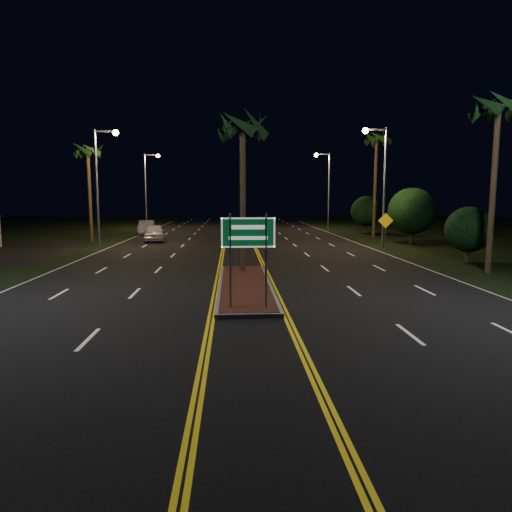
{
  "coord_description": "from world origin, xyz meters",
  "views": [
    {
      "loc": [
        -0.53,
        -12.33,
        3.89
      ],
      "look_at": [
        0.26,
        2.88,
        1.9
      ],
      "focal_mm": 32.0,
      "sensor_mm": 36.0,
      "label": 1
    }
  ],
  "objects": [
    {
      "name": "palm_right_near",
      "position": [
        12.5,
        10.0,
        8.21
      ],
      "size": [
        2.4,
        2.4,
        9.3
      ],
      "color": "#382819",
      "rests_on": "ground"
    },
    {
      "name": "car_near",
      "position": [
        -7.4,
        28.22,
        0.87
      ],
      "size": [
        2.87,
        5.44,
        1.73
      ],
      "primitive_type": "imported",
      "rotation": [
        0.0,
        0.0,
        0.13
      ],
      "color": "silver",
      "rests_on": "ground"
    },
    {
      "name": "palm_median",
      "position": [
        0.0,
        10.5,
        7.28
      ],
      "size": [
        2.4,
        2.4,
        8.3
      ],
      "color": "#382819",
      "rests_on": "ground"
    },
    {
      "name": "streetlight_right_far",
      "position": [
        10.61,
        42.0,
        5.66
      ],
      "size": [
        1.91,
        0.44,
        9.0
      ],
      "color": "gray",
      "rests_on": "ground"
    },
    {
      "name": "ground",
      "position": [
        0.0,
        0.0,
        0.0
      ],
      "size": [
        120.0,
        120.0,
        0.0
      ],
      "primitive_type": "plane",
      "color": "black",
      "rests_on": "ground"
    },
    {
      "name": "palm_left_far",
      "position": [
        -12.8,
        28.0,
        7.75
      ],
      "size": [
        2.4,
        2.4,
        8.8
      ],
      "color": "#382819",
      "rests_on": "ground"
    },
    {
      "name": "shrub_near",
      "position": [
        13.5,
        14.0,
        1.95
      ],
      "size": [
        2.7,
        2.7,
        3.3
      ],
      "color": "#382819",
      "rests_on": "ground"
    },
    {
      "name": "streetlight_left_far",
      "position": [
        -10.61,
        44.0,
        5.66
      ],
      "size": [
        1.91,
        0.44,
        9.0
      ],
      "color": "gray",
      "rests_on": "ground"
    },
    {
      "name": "highway_sign",
      "position": [
        0.0,
        2.8,
        2.4
      ],
      "size": [
        1.8,
        0.08,
        3.2
      ],
      "color": "gray",
      "rests_on": "ground"
    },
    {
      "name": "shrub_mid",
      "position": [
        14.0,
        24.0,
        2.73
      ],
      "size": [
        3.78,
        3.78,
        4.62
      ],
      "color": "#382819",
      "rests_on": "ground"
    },
    {
      "name": "warning_sign",
      "position": [
        10.8,
        20.84,
        1.77
      ],
      "size": [
        1.13,
        0.08,
        2.7
      ],
      "rotation": [
        0.0,
        0.0,
        -0.01
      ],
      "color": "gray",
      "rests_on": "ground"
    },
    {
      "name": "car_far",
      "position": [
        -9.5,
        35.89,
        0.82
      ],
      "size": [
        2.58,
        5.1,
        1.64
      ],
      "primitive_type": "imported",
      "rotation": [
        0.0,
        0.0,
        0.1
      ],
      "color": "silver",
      "rests_on": "ground"
    },
    {
      "name": "shrub_far",
      "position": [
        13.8,
        36.0,
        2.34
      ],
      "size": [
        3.24,
        3.24,
        3.96
      ],
      "color": "#382819",
      "rests_on": "ground"
    },
    {
      "name": "streetlight_left_mid",
      "position": [
        -10.61,
        24.0,
        5.66
      ],
      "size": [
        1.91,
        0.44,
        9.0
      ],
      "color": "gray",
      "rests_on": "ground"
    },
    {
      "name": "palm_right_far",
      "position": [
        12.8,
        30.0,
        9.14
      ],
      "size": [
        2.4,
        2.4,
        10.3
      ],
      "color": "#382819",
      "rests_on": "ground"
    },
    {
      "name": "streetlight_right_mid",
      "position": [
        10.61,
        22.0,
        5.66
      ],
      "size": [
        1.91,
        0.44,
        9.0
      ],
      "color": "gray",
      "rests_on": "ground"
    },
    {
      "name": "median_island",
      "position": [
        0.0,
        7.0,
        0.08
      ],
      "size": [
        2.25,
        10.25,
        0.17
      ],
      "color": "gray",
      "rests_on": "ground"
    }
  ]
}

